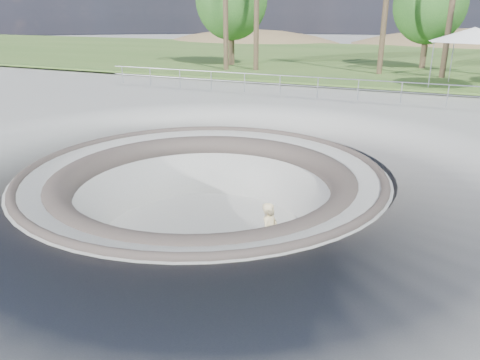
{
  "coord_description": "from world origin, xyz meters",
  "views": [
    {
      "loc": [
        6.14,
        -11.05,
        4.27
      ],
      "look_at": [
        1.17,
        -0.04,
        -0.1
      ],
      "focal_mm": 35.0,
      "sensor_mm": 36.0,
      "label": 1
    }
  ],
  "objects": [
    {
      "name": "safety_railing",
      "position": [
        0.0,
        12.0,
        0.69
      ],
      "size": [
        25.0,
        0.06,
        1.03
      ],
      "color": "#969A9F",
      "rests_on": "ground"
    },
    {
      "name": "skateboard",
      "position": [
        2.5,
        -1.2,
        -1.83
      ],
      "size": [
        0.86,
        0.29,
        0.09
      ],
      "color": "olive",
      "rests_on": "ground"
    },
    {
      "name": "bushy_tree_mid",
      "position": [
        3.86,
        26.98,
        4.75
      ],
      "size": [
        5.12,
        4.65,
        7.38
      ],
      "color": "brown",
      "rests_on": "ground"
    },
    {
      "name": "distant_hills",
      "position": [
        3.78,
        57.17,
        -7.02
      ],
      "size": [
        103.2,
        45.0,
        28.6
      ],
      "color": "olive",
      "rests_on": "ground"
    },
    {
      "name": "skate_bowl",
      "position": [
        0.0,
        0.0,
        -1.83
      ],
      "size": [
        14.0,
        14.0,
        4.1
      ],
      "color": "#A6A6A1",
      "rests_on": "ground"
    },
    {
      "name": "grass_strip",
      "position": [
        0.0,
        34.0,
        0.22
      ],
      "size": [
        180.0,
        36.0,
        0.12
      ],
      "color": "#3F6327",
      "rests_on": "ground"
    },
    {
      "name": "canopy_white",
      "position": [
        6.81,
        18.0,
        3.08
      ],
      "size": [
        5.99,
        5.99,
        3.19
      ],
      "color": "#969A9F",
      "rests_on": "ground"
    },
    {
      "name": "ground",
      "position": [
        0.0,
        0.0,
        0.0
      ],
      "size": [
        180.0,
        180.0,
        0.0
      ],
      "primitive_type": "plane",
      "color": "#A6A6A1",
      "rests_on": "ground"
    },
    {
      "name": "skater",
      "position": [
        2.5,
        -1.2,
        -0.97
      ],
      "size": [
        0.46,
        0.65,
        1.69
      ],
      "primitive_type": "imported",
      "rotation": [
        0.0,
        0.0,
        1.48
      ],
      "color": "beige",
      "rests_on": "skateboard"
    }
  ]
}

